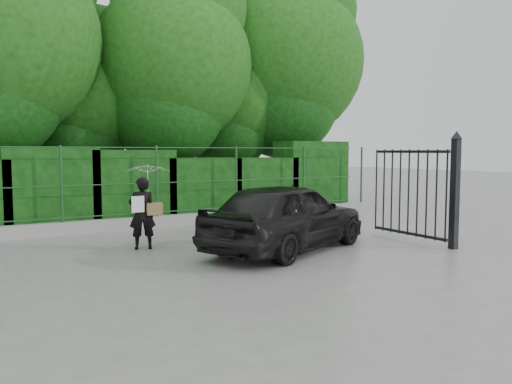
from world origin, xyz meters
TOP-DOWN VIEW (x-y plane):
  - ground at (0.00, 0.00)m, footprint 80.00×80.00m
  - kerb at (0.00, 4.50)m, footprint 14.00×0.25m
  - fence at (0.22, 4.50)m, footprint 14.13×0.06m
  - hedge at (0.01, 5.50)m, footprint 14.20×1.20m
  - trees at (1.14, 7.74)m, footprint 17.10×6.15m
  - gate at (4.60, -0.72)m, footprint 0.22×2.33m
  - woman at (-0.69, 1.97)m, footprint 0.87×0.86m
  - car at (1.63, 0.36)m, footprint 4.36×3.07m

SIDE VIEW (x-z plane):
  - ground at x=0.00m, z-range 0.00..0.00m
  - kerb at x=0.00m, z-range 0.00..0.30m
  - car at x=1.63m, z-range 0.00..1.38m
  - hedge at x=0.01m, z-range -0.14..2.13m
  - woman at x=-0.69m, z-range 0.27..1.98m
  - gate at x=4.60m, z-range 0.01..2.37m
  - fence at x=0.22m, z-range 0.30..2.10m
  - trees at x=1.14m, z-range 0.58..8.66m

